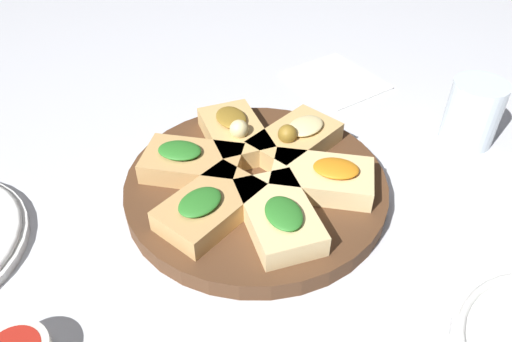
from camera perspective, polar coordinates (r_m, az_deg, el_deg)
name	(u,v)px	position (r m, az deg, el deg)	size (l,w,h in m)	color
ground_plane	(256,193)	(0.62, 0.00, -2.54)	(3.00, 3.00, 0.00)	silver
serving_board	(256,186)	(0.61, 0.00, -1.76)	(0.32, 0.32, 0.02)	#51331E
focaccia_slice_0	(298,140)	(0.64, 4.80, 3.51)	(0.07, 0.12, 0.05)	tan
focaccia_slice_1	(235,133)	(0.65, -2.42, 4.36)	(0.14, 0.12, 0.05)	tan
focaccia_slice_2	(192,162)	(0.61, -7.38, 1.00)	(0.14, 0.12, 0.04)	tan
focaccia_slice_3	(210,206)	(0.55, -5.33, -4.01)	(0.07, 0.12, 0.04)	tan
focaccia_slice_4	(279,216)	(0.54, 2.63, -5.11)	(0.14, 0.12, 0.04)	#E5C689
focaccia_slice_5	(323,178)	(0.59, 7.67, -0.77)	(0.14, 0.12, 0.04)	#E5C689
water_glass	(473,113)	(0.74, 23.54, 6.14)	(0.07, 0.07, 0.09)	silver
napkin_stack	(336,79)	(0.84, 9.18, 10.31)	(0.14, 0.12, 0.01)	white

